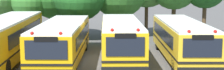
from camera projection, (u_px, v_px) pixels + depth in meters
ground_plane at (94, 60)px, 21.55m from camera, size 160.00×160.00×0.00m
school_bus_0 at (8, 37)px, 21.23m from camera, size 2.78×11.63×2.79m
school_bus_1 at (63, 40)px, 21.09m from camera, size 2.70×10.19×2.55m
school_bus_2 at (121, 38)px, 21.39m from camera, size 2.59×9.74×2.63m
school_bus_3 at (182, 38)px, 21.45m from camera, size 2.46×10.09×2.58m
tree_1 at (31, 0)px, 29.59m from camera, size 3.34×3.34×5.01m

